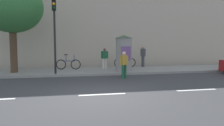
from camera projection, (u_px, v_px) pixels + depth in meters
ground_plane at (102, 94)px, 8.04m from camera, size 80.00×80.00×0.00m
sidewalk_curb at (87, 71)px, 14.86m from camera, size 36.00×4.00×0.15m
lane_markings at (102, 94)px, 8.04m from camera, size 25.80×0.16×0.01m
building_backdrop at (81, 8)px, 19.32m from camera, size 36.00×5.00×10.53m
traffic_light at (54, 24)px, 12.49m from camera, size 0.24×0.45×4.50m
poster_column at (124, 53)px, 14.09m from camera, size 1.18×1.18×2.41m
street_tree at (12, 7)px, 13.15m from camera, size 3.79×3.79×5.73m
pedestrian_tallest at (124, 63)px, 11.95m from camera, size 0.53×0.44×1.53m
pedestrian_in_red_top at (104, 57)px, 15.64m from camera, size 0.56×0.45×1.52m
pedestrian_in_dark_shirt at (143, 55)px, 16.96m from camera, size 0.32×0.60×1.70m
bicycle_leaning at (125, 62)px, 16.76m from camera, size 1.77×0.10×1.09m
bicycle_upright at (68, 64)px, 15.15m from camera, size 1.75×0.39×1.09m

